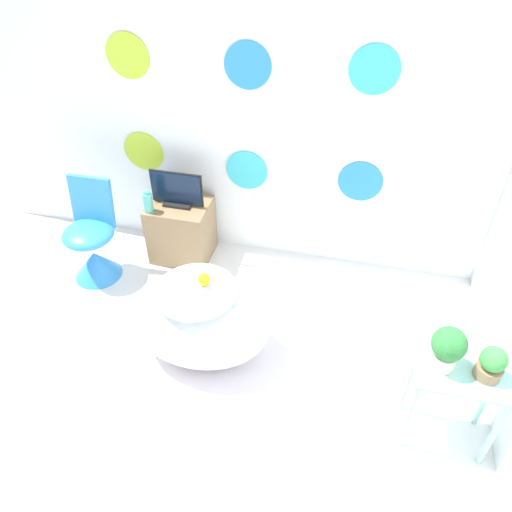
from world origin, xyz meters
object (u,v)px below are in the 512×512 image
at_px(bathtub, 199,321).
at_px(vase, 148,202).
at_px(chair, 93,248).
at_px(potted_plant_left, 448,347).
at_px(potted_plant_right, 492,363).
at_px(tv, 177,191).

distance_m(bathtub, vase, 1.05).
distance_m(chair, potted_plant_left, 2.57).
relative_size(chair, vase, 4.40).
bearing_deg(potted_plant_right, bathtub, 170.71).
height_order(tv, potted_plant_left, potted_plant_left).
bearing_deg(bathtub, potted_plant_left, -10.17).
xyz_separation_m(bathtub, potted_plant_left, (1.39, -0.25, 0.42)).
xyz_separation_m(tv, potted_plant_right, (2.06, -1.18, 0.05)).
relative_size(vase, potted_plant_right, 0.93).
height_order(chair, tv, chair).
xyz_separation_m(tv, vase, (-0.18, -0.13, -0.04)).
bearing_deg(vase, chair, -147.52).
height_order(vase, potted_plant_left, potted_plant_left).
bearing_deg(potted_plant_left, vase, 152.82).
distance_m(tv, vase, 0.23).
relative_size(potted_plant_left, potted_plant_right, 1.32).
height_order(tv, potted_plant_right, tv).
bearing_deg(bathtub, chair, 151.91).
xyz_separation_m(bathtub, potted_plant_right, (1.60, -0.26, 0.38)).
xyz_separation_m(tv, potted_plant_left, (1.84, -1.17, 0.10)).
xyz_separation_m(chair, vase, (0.39, 0.25, 0.31)).
height_order(bathtub, chair, chair).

